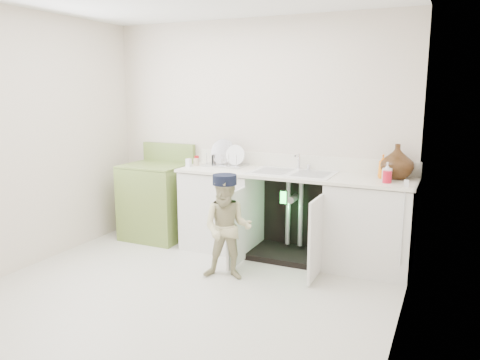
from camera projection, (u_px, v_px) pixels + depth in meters
The scene contains 5 objects.
ground at pixel (187, 291), 4.11m from camera, with size 3.50×3.50×0.00m, color beige.
room_shell at pixel (184, 150), 3.87m from camera, with size 6.00×5.50×1.26m.
counter_run at pixel (295, 213), 4.86m from camera, with size 2.44×1.02×1.23m.
avocado_stove at pixel (157, 200), 5.54m from camera, with size 0.71×0.65×1.10m.
repair_worker at pixel (227, 227), 4.31m from camera, with size 0.70×0.69×0.98m.
Camera 1 is at (2.04, -3.30, 1.75)m, focal length 35.00 mm.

